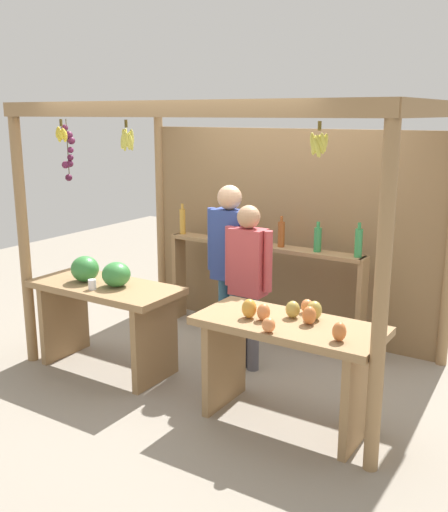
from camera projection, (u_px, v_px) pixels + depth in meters
The scene contains 7 objects.
ground_plane at pixel (235, 362), 5.69m from camera, with size 12.00×12.00×0.00m, color gray.
market_stall at pixel (261, 211), 5.76m from camera, with size 3.49×2.13×2.42m.
fruit_counter_left at pixel (105, 300), 5.40m from camera, with size 1.42×0.64×1.06m.
fruit_counter_right at pixel (288, 347), 4.44m from camera, with size 1.42×0.66×0.97m.
bottle_shelf_unit at pixel (263, 263), 6.19m from camera, with size 2.24×0.22×1.34m.
vendor_man at pixel (229, 256), 5.57m from camera, with size 0.48×0.23×1.69m.
vendor_woman at pixel (248, 274), 5.33m from camera, with size 0.48×0.21×1.54m.
Camera 1 is at (2.75, -4.52, 2.33)m, focal length 41.44 mm.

